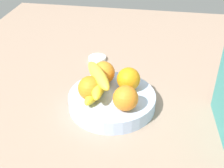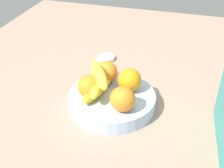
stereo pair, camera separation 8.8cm
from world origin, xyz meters
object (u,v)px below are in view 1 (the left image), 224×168
Objects in this scene: orange_back_left at (126,98)px; jar_lid at (97,58)px; orange_front_right at (104,73)px; fruit_bowl at (112,100)px; banana_bunch at (98,83)px; orange_front_left at (129,79)px; orange_center at (90,88)px.

jar_lid is at bearing -155.56° from orange_back_left.
orange_back_left is (12.99, 9.04, 0.00)cm from orange_front_right.
banana_bunch reaches higher than fruit_bowl.
orange_center is at bearing -57.19° from orange_front_left.
banana_bunch is (-2.65, 1.87, 0.43)cm from orange_center.
fruit_bowl is 10.17cm from orange_back_left.
orange_front_left is at bearing -177.64° from orange_back_left.
fruit_bowl is at bearing -141.52° from orange_back_left.
banana_bunch is at bearing 144.76° from orange_center.
banana_bunch is (6.92, -0.43, 0.43)cm from orange_front_right.
banana_bunch is (0.33, -4.39, 6.50)cm from fruit_bowl.
orange_front_right is at bearing 176.46° from banana_bunch.
jar_lid is (-25.42, -15.87, -7.64)cm from orange_front_left.
orange_front_right is (-2.54, -8.61, 0.00)cm from orange_front_left.
orange_front_left is 1.05× the size of jar_lid.
orange_center is at bearing -106.76° from orange_back_left.
banana_bunch is at bearing -3.54° from orange_front_right.
banana_bunch reaches higher than orange_back_left.
banana_bunch is 2.57× the size of jar_lid.
fruit_bowl is at bearing 20.84° from jar_lid.
banana_bunch is at bearing -122.64° from orange_back_left.
orange_front_left is at bearing 122.81° from orange_center.
jar_lid is at bearing -162.39° from orange_front_right.
fruit_bowl is 3.68× the size of orange_front_left.
fruit_bowl is 3.88× the size of jar_lid.
orange_front_left and orange_center have the same top height.
fruit_bowl is 31.58cm from jar_lid.
fruit_bowl is 9.80cm from orange_front_right.
orange_front_right and orange_center have the same top height.
fruit_bowl is 7.85cm from banana_bunch.
orange_center reaches higher than fruit_bowl.
jar_lid is (-29.48, -11.22, -1.57)cm from fruit_bowl.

